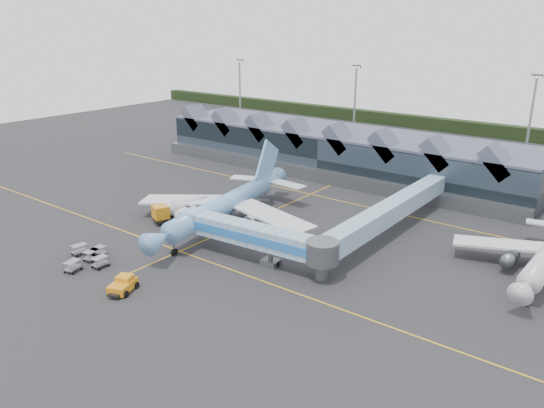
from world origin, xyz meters
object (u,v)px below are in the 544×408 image
Objects in this scene: main_airliner at (227,204)px; fuel_truck at (184,209)px; jet_bridge at (264,239)px; pushback_tug at (123,285)px.

main_airliner is 3.67× the size of fuel_truck.
fuel_truck is at bearing 161.33° from jet_bridge.
jet_bridge is at bearing 9.85° from fuel_truck.
jet_bridge reaches higher than fuel_truck.
main_airliner is at bearing 80.87° from pushback_tug.
fuel_truck is at bearing -168.20° from main_airliner.
jet_bridge is 20.24m from pushback_tug.
main_airliner is at bearing 44.65° from fuel_truck.
main_airliner is 17.12m from jet_bridge.
fuel_truck reaches higher than pushback_tug.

